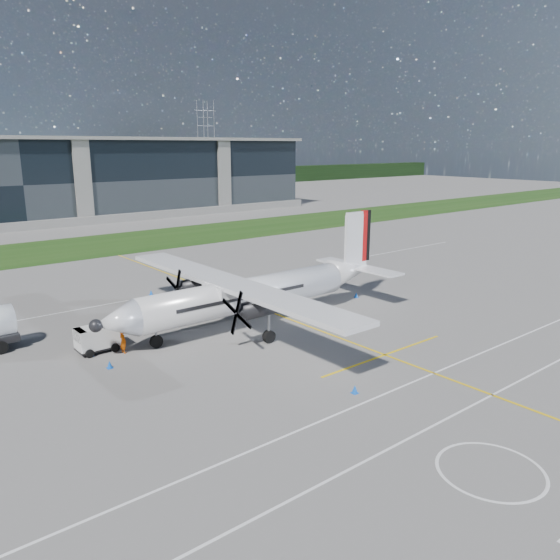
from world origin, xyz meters
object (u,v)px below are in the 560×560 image
Objects in this scene: pylon_east at (206,143)px; turboprop_aircraft at (256,274)px; baggage_tug at (97,339)px; ground_crew_person at (123,340)px; safety_cone_portwing at (355,389)px; safety_cone_nose_port at (110,364)px; safety_cone_stbdwing at (151,293)px; safety_cone_tail at (356,295)px; safety_cone_nose_stbd at (91,353)px.

turboprop_aircraft is at bearing -120.33° from pylon_east.
baggage_tug is 1.90m from ground_crew_person.
baggage_tug is 5.99× the size of safety_cone_portwing.
safety_cone_nose_port is (-1.80, -1.98, -0.71)m from ground_crew_person.
ground_crew_person is (-11.04, 0.55, -3.15)m from turboprop_aircraft.
safety_cone_portwing is (-87.99, -158.82, -14.75)m from pylon_east.
ground_crew_person reaches higher than safety_cone_stbdwing.
turboprop_aircraft is at bearing -78.19° from safety_cone_stbdwing.
safety_cone_tail is (11.95, 0.20, -3.86)m from turboprop_aircraft.
safety_cone_nose_stbd is 18.22m from safety_cone_portwing.
safety_cone_nose_stbd is (-0.74, -0.58, -0.65)m from baggage_tug.
safety_cone_portwing is at bearing -57.42° from safety_cone_nose_stbd.
safety_cone_portwing is at bearing -60.35° from baggage_tug.
turboprop_aircraft is at bearing 76.98° from safety_cone_portwing.
baggage_tug reaches higher than safety_cone_stbdwing.
pylon_east reaches higher than turboprop_aircraft.
turboprop_aircraft reaches higher than safety_cone_stbdwing.
safety_cone_stbdwing is (10.08, 14.65, 0.00)m from safety_cone_nose_port.
pylon_east is at bearing -42.00° from ground_crew_person.
safety_cone_tail is 1.00× the size of safety_cone_nose_port.
pylon_east reaches higher than ground_crew_person.
safety_cone_tail is at bearing -41.49° from safety_cone_stbdwing.
safety_cone_nose_port is (0.20, -2.82, 0.00)m from safety_cone_nose_stbd.
ground_crew_person is at bearing -48.48° from baggage_tug.
ground_crew_person is 3.83× the size of safety_cone_nose_port.
baggage_tug is (-97.05, -142.89, -14.10)m from pylon_east.
baggage_tug is 1.56× the size of ground_crew_person.
pylon_east is at bearing 61.01° from safety_cone_portwing.
ground_crew_person reaches higher than baggage_tug.
safety_cone_nose_stbd is at bearing 122.58° from safety_cone_portwing.
pylon_east is at bearing 63.28° from safety_cone_tail.
safety_cone_portwing is at bearing -103.02° from turboprop_aircraft.
turboprop_aircraft is (-84.76, -144.86, -10.89)m from pylon_east.
safety_cone_nose_stbd and safety_cone_portwing have the same top height.
safety_cone_portwing is (9.07, -15.93, -0.65)m from baggage_tug.
safety_cone_nose_stbd is at bearing -124.28° from pylon_east.
turboprop_aircraft is at bearing -9.10° from baggage_tug.
pylon_east is 173.78m from ground_crew_person.
turboprop_aircraft is 14.30× the size of ground_crew_person.
baggage_tug is 5.99× the size of safety_cone_nose_port.
turboprop_aircraft is 13.67m from safety_cone_nose_stbd.
pylon_east is at bearing 56.38° from safety_cone_stbdwing.
turboprop_aircraft reaches higher than safety_cone_nose_port.
safety_cone_tail is (-72.81, -144.66, -14.75)m from pylon_east.
ground_crew_person is 3.83× the size of safety_cone_stbdwing.
turboprop_aircraft reaches higher than safety_cone_tail.
safety_cone_tail is 1.00× the size of safety_cone_portwing.
pylon_east is 1.09× the size of turboprop_aircraft.
safety_cone_tail is (24.25, -1.76, -0.65)m from baggage_tug.
safety_cone_nose_port is at bearing -85.98° from safety_cone_nose_stbd.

